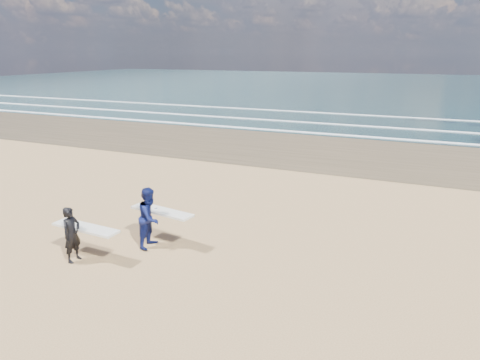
% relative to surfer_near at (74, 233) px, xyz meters
% --- Properties ---
extents(surfer_near, '(2.23, 0.98, 1.66)m').
position_rel_surfer_near_xyz_m(surfer_near, '(0.00, 0.00, 0.00)').
color(surfer_near, black).
rests_on(surfer_near, ground).
extents(surfer_far, '(2.25, 1.26, 1.93)m').
position_rel_surfer_near_xyz_m(surfer_far, '(1.48, 1.72, 0.12)').
color(surfer_far, '#0D164E').
rests_on(surfer_far, ground).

